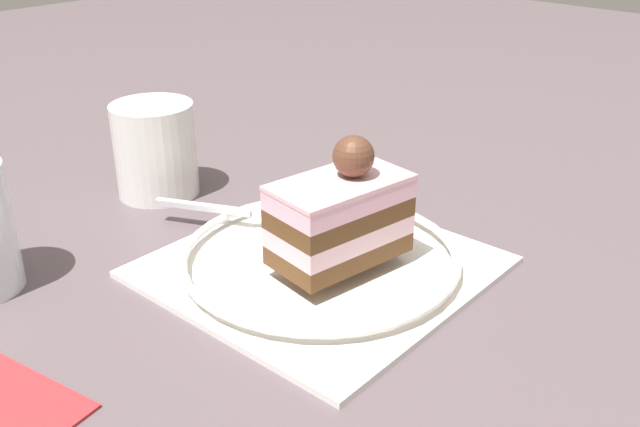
{
  "coord_description": "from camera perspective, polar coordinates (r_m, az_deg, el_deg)",
  "views": [
    {
      "loc": [
        -0.3,
        0.32,
        0.27
      ],
      "look_at": [
        0.01,
        -0.01,
        0.05
      ],
      "focal_mm": 40.43,
      "sensor_mm": 36.0,
      "label": 1
    }
  ],
  "objects": [
    {
      "name": "ground_plane",
      "position": [
        0.52,
        -0.2,
        -5.41
      ],
      "size": [
        2.4,
        2.4,
        0.0
      ],
      "primitive_type": "plane",
      "color": "#594C51"
    },
    {
      "name": "dessert_plate",
      "position": [
        0.53,
        -0.0,
        -3.75
      ],
      "size": [
        0.22,
        0.22,
        0.02
      ],
      "color": "white",
      "rests_on": "ground_plane"
    },
    {
      "name": "cake_slice",
      "position": [
        0.5,
        1.65,
        -0.09
      ],
      "size": [
        0.07,
        0.1,
        0.09
      ],
      "color": "#573419",
      "rests_on": "dessert_plate"
    },
    {
      "name": "whipped_cream_dollop",
      "position": [
        0.58,
        1.85,
        2.31
      ],
      "size": [
        0.03,
        0.03,
        0.04
      ],
      "primitive_type": "ellipsoid",
      "color": "white",
      "rests_on": "dessert_plate"
    },
    {
      "name": "fork",
      "position": [
        0.58,
        -6.79,
        0.39
      ],
      "size": [
        0.11,
        0.06,
        0.0
      ],
      "color": "silver",
      "rests_on": "dessert_plate"
    },
    {
      "name": "drink_glass_near",
      "position": [
        0.66,
        -12.86,
        4.55
      ],
      "size": [
        0.07,
        0.07,
        0.08
      ],
      "color": "white",
      "rests_on": "ground_plane"
    },
    {
      "name": "folded_napkin",
      "position": [
        0.45,
        -23.96,
        -13.38
      ],
      "size": [
        0.11,
        0.07,
        0.0
      ],
      "primitive_type": "cube",
      "rotation": [
        0.0,
        0.0,
        0.19
      ],
      "color": "#AE2A2E",
      "rests_on": "ground_plane"
    }
  ]
}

